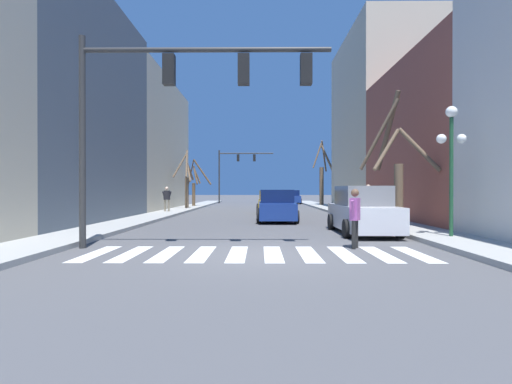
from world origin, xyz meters
The scene contains 21 objects.
ground_plane centered at (0.00, 0.00, 0.00)m, with size 240.00×240.00×0.00m, color #4C4C4F.
sidewalk_left centered at (-6.08, 0.00, 0.07)m, with size 2.03×90.00×0.15m.
sidewalk_right centered at (6.08, 0.00, 0.07)m, with size 2.03×90.00×0.15m.
building_row_left centered at (-10.09, 12.80, 5.16)m, with size 6.00×36.38×11.04m.
building_row_right centered at (10.09, 12.95, 5.67)m, with size 6.00×34.70×13.99m.
crosswalk_stripes centered at (0.00, 0.12, 0.00)m, with size 8.55×2.60×0.01m.
traffic_signal_near centered at (-2.18, 1.07, 4.39)m, with size 6.99×0.28×5.90m.
traffic_signal_far centered at (-2.93, 38.71, 4.70)m, with size 6.70×0.28×6.49m.
street_lamp_right_corner centered at (6.22, 2.78, 3.09)m, with size 0.95×0.36×4.14m.
car_driving_away_lane centered at (0.96, 17.62, 0.74)m, with size 2.10×4.10×1.59m.
car_parked_left_near centered at (3.88, 37.31, 0.75)m, with size 2.12×4.81×1.60m.
car_parked_right_near centered at (3.94, 4.89, 0.82)m, with size 2.00×4.69×1.77m.
car_driving_toward_lane centered at (0.99, 10.55, 0.76)m, with size 2.04×4.32×1.63m.
pedestrian_on_right_sidewalk centered at (-6.28, 17.45, 1.15)m, with size 0.72×0.32×1.69m.
pedestrian_waiting_at_curb centered at (6.52, 13.55, 1.21)m, with size 0.73×0.43×1.79m.
pedestrian_near_right_corner centered at (2.75, 1.10, 0.98)m, with size 0.39×0.67×1.65m.
pedestrian_on_left_sidewalk centered at (5.57, 11.55, 1.08)m, with size 0.40×0.62×1.56m.
street_tree_right_far centered at (5.65, 6.33, 2.55)m, with size 2.80×2.18×5.54m.
street_tree_right_mid centered at (6.36, 29.72, 2.88)m, with size 2.09×2.26×6.42m.
street_tree_right_near centered at (-5.88, 22.76, 2.28)m, with size 1.58×2.98×4.78m.
street_tree_left_mid centered at (-5.83, 27.06, 2.20)m, with size 2.41×1.69×4.36m.
Camera 1 is at (0.11, -9.96, 1.62)m, focal length 28.00 mm.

